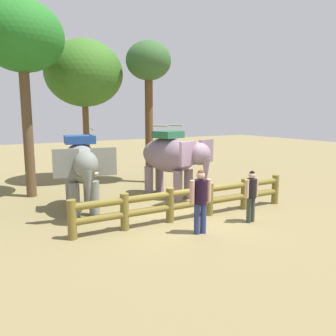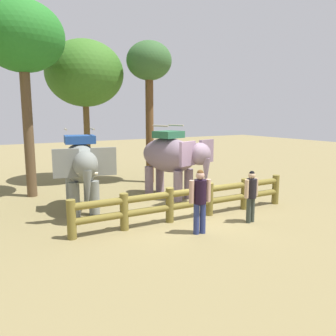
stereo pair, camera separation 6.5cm
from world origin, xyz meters
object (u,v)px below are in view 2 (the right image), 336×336
object	(u,v)px
elephant_near_left	(81,166)
tourist_man_in_blue	(251,193)
elephant_center	(173,157)
tree_back_center	(22,39)
tree_deep_back	(85,74)
tourist_woman_in_black	(200,197)
log_fence	(190,200)
tree_far_left	(149,67)

from	to	relation	value
elephant_near_left	tourist_man_in_blue	distance (m)	5.46
elephant_center	tree_back_center	distance (m)	7.04
elephant_near_left	tourist_man_in_blue	xyz separation A→B (m)	(4.01, -3.65, -0.64)
tree_back_center	tree_deep_back	xyz separation A→B (m)	(2.88, 1.96, -0.90)
elephant_near_left	elephant_center	world-z (taller)	elephant_center
elephant_near_left	tourist_woman_in_black	size ratio (longest dim) A/B	1.86
log_fence	tourist_man_in_blue	size ratio (longest dim) A/B	4.79
log_fence	tree_far_left	bearing A→B (deg)	74.97
tree_far_left	tree_deep_back	xyz separation A→B (m)	(-2.42, 1.82, -0.29)
tree_back_center	tourist_man_in_blue	bearing A→B (deg)	-52.78
log_fence	tourist_man_in_blue	xyz separation A→B (m)	(1.35, -1.22, 0.30)
tourist_man_in_blue	tree_deep_back	world-z (taller)	tree_deep_back
tree_back_center	tree_deep_back	bearing A→B (deg)	34.28
tourist_man_in_blue	tree_back_center	world-z (taller)	tree_back_center
log_fence	elephant_center	distance (m)	2.96
tree_deep_back	tourist_man_in_blue	bearing A→B (deg)	-75.56
elephant_center	tourist_man_in_blue	size ratio (longest dim) A/B	2.14
tourist_woman_in_black	tourist_man_in_blue	bearing A→B (deg)	0.70
log_fence	elephant_center	size ratio (longest dim) A/B	2.24
tree_far_left	tourist_man_in_blue	bearing A→B (deg)	-91.44
tourist_man_in_blue	tree_deep_back	xyz separation A→B (m)	(-2.24, 8.71, 4.12)
elephant_near_left	tree_far_left	xyz separation A→B (m)	(4.18, 3.24, 3.77)
log_fence	tree_back_center	xyz separation A→B (m)	(-3.78, 5.53, 5.33)
log_fence	tourist_man_in_blue	bearing A→B (deg)	-42.19
tree_back_center	tree_deep_back	distance (m)	3.60
elephant_near_left	tree_far_left	world-z (taller)	tree_far_left
tree_back_center	log_fence	bearing A→B (deg)	-55.65
elephant_center	tree_deep_back	bearing A→B (deg)	110.68
tourist_man_in_blue	elephant_near_left	bearing A→B (deg)	137.71
tree_far_left	tree_back_center	distance (m)	5.34
tourist_woman_in_black	tree_back_center	xyz separation A→B (m)	(-3.24, 6.77, 4.91)
tourist_man_in_blue	tourist_woman_in_black	bearing A→B (deg)	-179.30
tree_back_center	tree_deep_back	size ratio (longest dim) A/B	1.11
elephant_center	tree_back_center	world-z (taller)	tree_back_center
tourist_woman_in_black	tree_back_center	world-z (taller)	tree_back_center
tree_far_left	log_fence	bearing A→B (deg)	-105.03
tourist_woman_in_black	tourist_man_in_blue	xyz separation A→B (m)	(1.88, 0.02, -0.11)
log_fence	tree_far_left	xyz separation A→B (m)	(1.52, 5.67, 4.72)
tourist_man_in_blue	tree_deep_back	size ratio (longest dim) A/B	0.24
tree_deep_back	tourist_woman_in_black	bearing A→B (deg)	-87.63
elephant_near_left	tourist_man_in_blue	size ratio (longest dim) A/B	2.09
tourist_woman_in_black	tree_back_center	distance (m)	8.97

